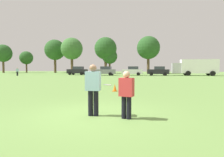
{
  "coord_description": "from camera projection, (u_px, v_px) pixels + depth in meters",
  "views": [
    {
      "loc": [
        1.91,
        -6.25,
        1.57
      ],
      "look_at": [
        0.49,
        0.56,
        1.19
      ],
      "focal_mm": 31.68,
      "sensor_mm": 36.0,
      "label": 1
    }
  ],
  "objects": [
    {
      "name": "tree_west_oak",
      "position": [
        3.0,
        53.0,
        59.58
      ],
      "size": [
        5.27,
        5.27,
        8.56
      ],
      "color": "brown",
      "rests_on": "ground"
    },
    {
      "name": "player_defender",
      "position": [
        126.0,
        92.0,
        6.04
      ],
      "size": [
        0.48,
        0.34,
        1.47
      ],
      "color": "black",
      "rests_on": "ground"
    },
    {
      "name": "player_thrower",
      "position": [
        93.0,
        87.0,
        6.41
      ],
      "size": [
        0.48,
        0.29,
        1.68
      ],
      "color": "black",
      "rests_on": "ground"
    },
    {
      "name": "tree_west_maple",
      "position": [
        26.0,
        58.0,
        62.68
      ],
      "size": [
        4.17,
        4.17,
        6.78
      ],
      "color": "brown",
      "rests_on": "ground"
    },
    {
      "name": "tree_center_elm",
      "position": [
        55.0,
        50.0,
        60.11
      ],
      "size": [
        6.22,
        6.22,
        10.1
      ],
      "color": "brown",
      "rests_on": "ground"
    },
    {
      "name": "traffic_cone",
      "position": [
        115.0,
        88.0,
        13.14
      ],
      "size": [
        0.32,
        0.32,
        0.48
      ],
      "color": "#D8590C",
      "rests_on": "ground"
    },
    {
      "name": "frisbee",
      "position": [
        107.0,
        85.0,
        6.49
      ],
      "size": [
        0.27,
        0.27,
        0.04
      ],
      "color": "white"
    },
    {
      "name": "box_truck",
      "position": [
        195.0,
        67.0,
        39.0
      ],
      "size": [
        8.56,
        3.15,
        3.18
      ],
      "color": "white",
      "rests_on": "ground"
    },
    {
      "name": "tree_far_west_pine",
      "position": [
        148.0,
        48.0,
        53.11
      ],
      "size": [
        6.18,
        6.18,
        10.04
      ],
      "color": "brown",
      "rests_on": "ground"
    },
    {
      "name": "parked_car_mid_right",
      "position": [
        158.0,
        71.0,
        39.1
      ],
      "size": [
        4.24,
        2.3,
        1.82
      ],
      "color": "black",
      "rests_on": "ground"
    },
    {
      "name": "tree_east_oak",
      "position": [
        106.0,
        49.0,
        53.39
      ],
      "size": [
        6.03,
        6.03,
        9.8
      ],
      "color": "brown",
      "rests_on": "ground"
    },
    {
      "name": "parked_car_center",
      "position": [
        132.0,
        71.0,
        40.02
      ],
      "size": [
        4.24,
        2.3,
        1.82
      ],
      "color": "silver",
      "rests_on": "ground"
    },
    {
      "name": "parked_car_mid_left",
      "position": [
        105.0,
        71.0,
        39.93
      ],
      "size": [
        4.24,
        2.3,
        1.82
      ],
      "color": "slate",
      "rests_on": "ground"
    },
    {
      "name": "bystander_sideline_watcher",
      "position": [
        17.0,
        71.0,
        38.2
      ],
      "size": [
        0.5,
        0.41,
        1.6
      ],
      "color": "black",
      "rests_on": "ground"
    },
    {
      "name": "parked_car_near_left",
      "position": [
        77.0,
        71.0,
        42.84
      ],
      "size": [
        4.24,
        2.3,
        1.82
      ],
      "color": "black",
      "rests_on": "ground"
    },
    {
      "name": "tree_far_east_pine",
      "position": [
        110.0,
        56.0,
        53.69
      ],
      "size": [
        4.17,
        4.17,
        6.77
      ],
      "color": "brown",
      "rests_on": "ground"
    },
    {
      "name": "ground_plane",
      "position": [
        94.0,
        115.0,
        6.59
      ],
      "size": [
        147.87,
        147.87,
        0.0
      ],
      "primitive_type": "plane",
      "color": "#6B9347"
    },
    {
      "name": "tree_east_birch",
      "position": [
        72.0,
        49.0,
        55.93
      ],
      "size": [
        6.18,
        6.18,
        10.04
      ],
      "color": "brown",
      "rests_on": "ground"
    }
  ]
}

